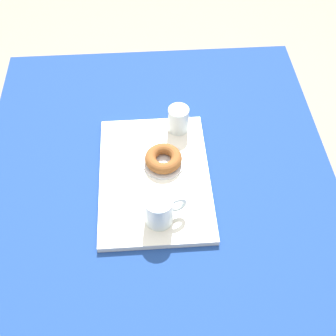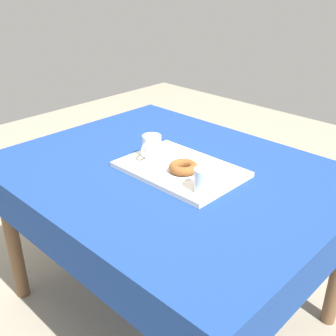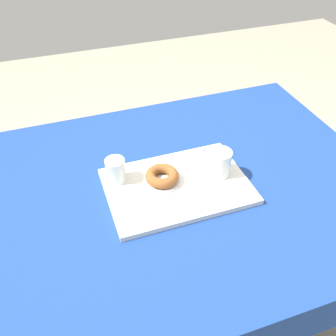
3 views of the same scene
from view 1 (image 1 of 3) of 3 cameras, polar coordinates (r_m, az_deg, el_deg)
ground_plane at (r=1.95m, az=-0.81°, el=-15.78°), size 6.00×6.00×0.00m
dining_table at (r=1.38m, az=-1.10°, el=-5.36°), size 1.35×1.07×0.74m
serving_tray at (r=1.32m, az=-1.76°, el=-1.20°), size 0.47×0.33×0.02m
tea_mug_left at (r=1.19m, az=-1.09°, el=-5.54°), size 0.08×0.12×0.09m
water_glass_near at (r=1.41m, az=1.36°, el=6.18°), size 0.07×0.07×0.09m
donut_plate_left at (r=1.34m, az=-0.59°, el=0.67°), size 0.13×0.13×0.01m
sugar_donut_left at (r=1.32m, az=-0.59°, el=1.24°), size 0.11×0.11×0.03m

